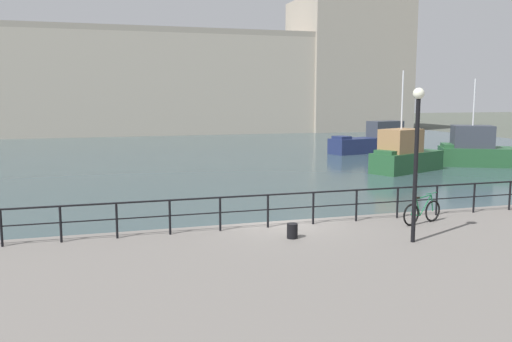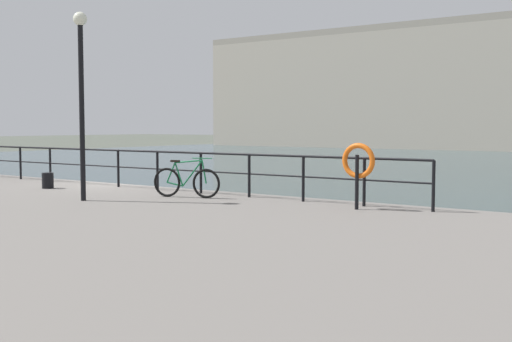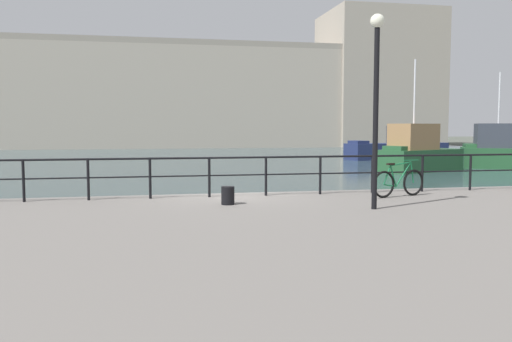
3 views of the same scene
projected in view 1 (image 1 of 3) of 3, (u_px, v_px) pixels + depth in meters
The scene contains 11 objects.
ground_plane at pixel (279, 242), 18.22m from camera, with size 240.00×240.00×0.00m, color #4C5147.
water_basin at pixel (165, 153), 46.88m from camera, with size 80.00×60.00×0.01m, color #33474C.
quay_promenade at pixel (375, 301), 12.00m from camera, with size 56.00×13.00×0.72m, color slate.
harbor_building at pixel (195, 80), 71.77m from camera, with size 73.60×12.10×18.30m.
moored_red_daysailer at pixel (378, 141), 47.33m from camera, with size 9.47×4.10×2.68m.
moored_green_narrowboat at pixel (405, 155), 34.75m from camera, with size 5.74×3.93×6.44m.
moored_blue_motorboat at pixel (478, 150), 37.98m from camera, with size 6.10×4.80×6.03m.
quay_railing at pixel (244, 206), 16.91m from camera, with size 23.31×0.07×1.08m.
parked_bicycle at pixel (422, 212), 17.68m from camera, with size 1.71×0.56×0.98m.
mooring_bollard at pixel (292, 231), 15.88m from camera, with size 0.32×0.32×0.44m, color black.
quay_lamp_post at pixel (417, 144), 15.12m from camera, with size 0.32×0.32×4.37m.
Camera 1 is at (-5.82, -16.75, 4.86)m, focal length 38.03 mm.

